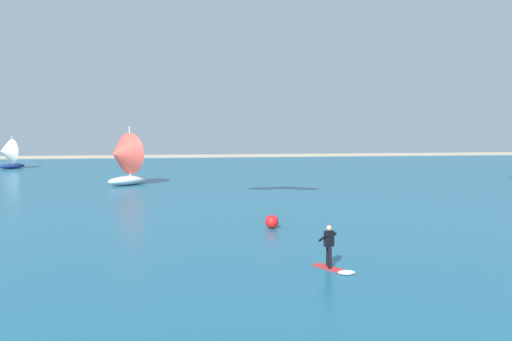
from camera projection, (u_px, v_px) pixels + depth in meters
ocean at (192, 182)px, 56.47m from camera, size 160.00×90.00×0.10m
kitesurfer at (332, 254)px, 21.21m from camera, size 1.39×2.00×1.67m
sailboat_mid_right at (7, 154)px, 73.14m from camera, size 3.90×3.83×4.38m
sailboat_center_horizon at (123, 158)px, 52.01m from camera, size 4.92×4.89×5.56m
marker_buoy at (272, 222)px, 29.86m from camera, size 0.73×0.73×0.73m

